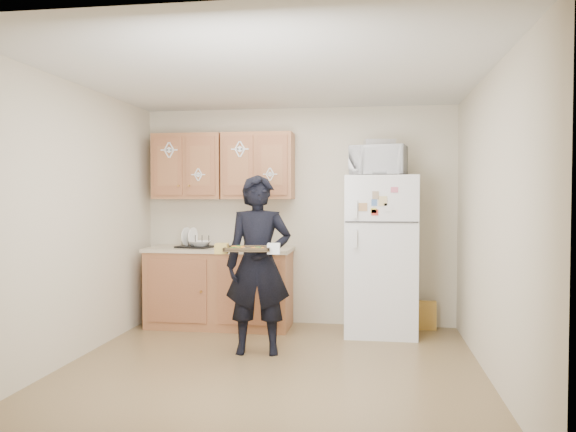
{
  "coord_description": "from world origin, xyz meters",
  "views": [
    {
      "loc": [
        0.85,
        -4.67,
        1.48
      ],
      "look_at": [
        0.09,
        0.45,
        1.3
      ],
      "focal_mm": 35.0,
      "sensor_mm": 36.0,
      "label": 1
    }
  ],
  "objects_px": {
    "refrigerator": "(381,255)",
    "person": "(258,264)",
    "dish_rack": "(195,241)",
    "microwave": "(378,161)",
    "baking_tray": "(248,250)"
  },
  "relations": [
    {
      "from": "baking_tray",
      "to": "microwave",
      "type": "distance_m",
      "value": 1.87
    },
    {
      "from": "person",
      "to": "baking_tray",
      "type": "height_order",
      "value": "person"
    },
    {
      "from": "person",
      "to": "microwave",
      "type": "relative_size",
      "value": 2.94
    },
    {
      "from": "refrigerator",
      "to": "person",
      "type": "relative_size",
      "value": 1.01
    },
    {
      "from": "person",
      "to": "baking_tray",
      "type": "xyz_separation_m",
      "value": [
        -0.04,
        -0.3,
        0.17
      ]
    },
    {
      "from": "person",
      "to": "dish_rack",
      "type": "relative_size",
      "value": 4.4
    },
    {
      "from": "dish_rack",
      "to": "baking_tray",
      "type": "bearing_deg",
      "value": -54.71
    },
    {
      "from": "refrigerator",
      "to": "dish_rack",
      "type": "relative_size",
      "value": 4.45
    },
    {
      "from": "person",
      "to": "refrigerator",
      "type": "bearing_deg",
      "value": 32.34
    },
    {
      "from": "refrigerator",
      "to": "microwave",
      "type": "bearing_deg",
      "value": -121.08
    },
    {
      "from": "person",
      "to": "baking_tray",
      "type": "distance_m",
      "value": 0.34
    },
    {
      "from": "baking_tray",
      "to": "dish_rack",
      "type": "xyz_separation_m",
      "value": [
        -0.89,
        1.25,
        -0.03
      ]
    },
    {
      "from": "person",
      "to": "dish_rack",
      "type": "xyz_separation_m",
      "value": [
        -0.92,
        0.95,
        0.14
      ]
    },
    {
      "from": "microwave",
      "to": "dish_rack",
      "type": "bearing_deg",
      "value": -171.16
    },
    {
      "from": "microwave",
      "to": "dish_rack",
      "type": "distance_m",
      "value": 2.23
    }
  ]
}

